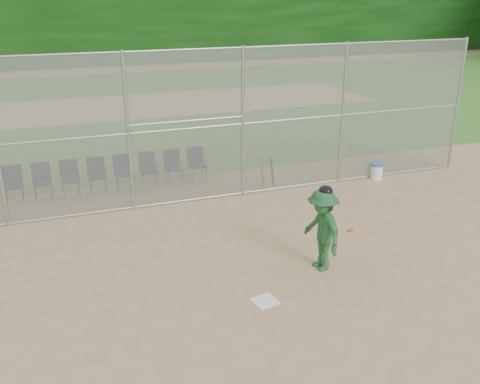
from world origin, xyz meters
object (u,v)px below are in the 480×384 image
object	(u,v)px
batter_at_plate	(322,229)
water_cooler	(377,171)
home_plate	(265,301)
chair_0	(13,185)

from	to	relation	value
batter_at_plate	water_cooler	bearing A→B (deg)	45.59
water_cooler	batter_at_plate	bearing A→B (deg)	-134.41
home_plate	batter_at_plate	size ratio (longest dim) A/B	0.24
batter_at_plate	water_cooler	xyz separation A→B (m)	(4.19, 4.27, -0.62)
home_plate	chair_0	bearing A→B (deg)	122.79
batter_at_plate	chair_0	world-z (taller)	batter_at_plate
home_plate	batter_at_plate	distance (m)	1.92
home_plate	water_cooler	xyz separation A→B (m)	(5.72, 5.06, 0.23)
water_cooler	home_plate	bearing A→B (deg)	-138.55
chair_0	home_plate	bearing A→B (deg)	-57.21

